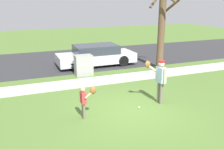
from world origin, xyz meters
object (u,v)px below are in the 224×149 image
object	(u,v)px
utility_cabinet	(84,65)
parked_sedan_silver	(96,55)
baseball	(139,107)
person_adult	(160,77)
person_child	(85,98)
street_tree_near	(162,20)

from	to	relation	value
utility_cabinet	parked_sedan_silver	distance (m)	2.12
baseball	parked_sedan_silver	bearing A→B (deg)	85.74
person_adult	person_child	xyz separation A→B (m)	(-2.94, -0.23, -0.32)
parked_sedan_silver	baseball	bearing A→B (deg)	85.74
baseball	person_child	bearing A→B (deg)	-178.40
person_adult	utility_cabinet	size ratio (longest dim) A/B	1.56
person_child	parked_sedan_silver	distance (m)	7.05
person_adult	baseball	distance (m)	1.38
utility_cabinet	parked_sedan_silver	world-z (taller)	parked_sedan_silver
baseball	parked_sedan_silver	world-z (taller)	parked_sedan_silver
baseball	utility_cabinet	size ratio (longest dim) A/B	0.07
baseball	street_tree_near	size ratio (longest dim) A/B	0.01
person_child	baseball	bearing A→B (deg)	-1.95
person_adult	utility_cabinet	xyz separation A→B (m)	(-1.67, 4.64, -0.51)
baseball	person_adult	bearing A→B (deg)	10.95
person_adult	person_child	distance (m)	2.97
person_child	utility_cabinet	xyz separation A→B (m)	(1.26, 4.87, -0.19)
person_child	utility_cabinet	distance (m)	5.04
person_child	utility_cabinet	size ratio (longest dim) A/B	1.05
utility_cabinet	street_tree_near	distance (m)	4.95
person_adult	street_tree_near	xyz separation A→B (m)	(2.74, 4.33, 1.71)
person_adult	street_tree_near	distance (m)	5.40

